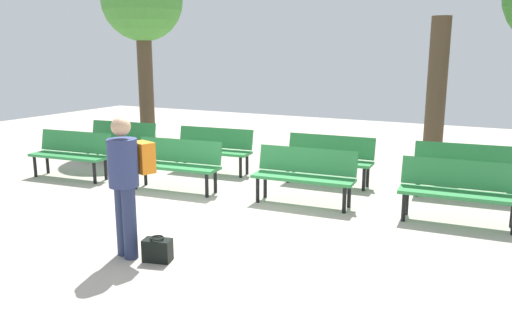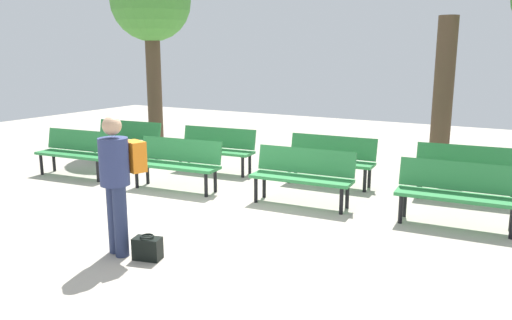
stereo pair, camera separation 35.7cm
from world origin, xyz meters
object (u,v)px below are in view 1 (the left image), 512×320
object	(u,v)px
bench_r0_c0	(72,152)
bench_r0_c1	(176,162)
bench_r1_c2	(329,157)
visitor_with_backpack	(126,178)
bench_r1_c3	(464,167)
handbag	(158,250)
bench_r1_c1	(213,147)
tree_0	(142,5)
bench_r1_c0	(120,139)
bench_r0_c2	(305,173)
tree_1	(436,93)
bench_r0_c3	(459,188)

from	to	relation	value
bench_r0_c0	bench_r0_c1	distance (m)	2.32
bench_r1_c2	visitor_with_backpack	xyz separation A→B (m)	(-0.99, -4.24, 0.43)
bench_r1_c3	handbag	bearing A→B (deg)	-128.09
bench_r1_c1	tree_0	xyz separation A→B (m)	(-3.01, 1.71, 2.98)
bench_r1_c0	bench_r1_c3	xyz separation A→B (m)	(6.90, 0.47, 0.00)
bench_r0_c0	visitor_with_backpack	size ratio (longest dim) A/B	0.99
bench_r0_c1	bench_r1_c1	xyz separation A→B (m)	(-0.15, 1.44, 0.00)
bench_r1_c0	tree_0	distance (m)	3.59
bench_r0_c0	tree_0	bearing A→B (deg)	98.84
visitor_with_backpack	handbag	world-z (taller)	visitor_with_backpack
handbag	bench_r0_c2	bearing A→B (deg)	76.95
bench_r1_c2	handbag	bearing A→B (deg)	-101.07
bench_r0_c0	bench_r1_c0	distance (m)	1.48
handbag	bench_r1_c2	bearing A→B (deg)	81.96
tree_1	bench_r0_c2	bearing A→B (deg)	-110.16
tree_0	bench_r0_c0	bearing A→B (deg)	-75.60
bench_r0_c0	bench_r0_c1	world-z (taller)	same
bench_r0_c0	bench_r0_c1	bearing A→B (deg)	-1.40
bench_r0_c1	bench_r1_c1	bearing A→B (deg)	90.60
bench_r1_c1	visitor_with_backpack	size ratio (longest dim) A/B	0.99
bench_r1_c0	bench_r1_c2	bearing A→B (deg)	-1.96
bench_r1_c0	visitor_with_backpack	size ratio (longest dim) A/B	0.99
bench_r0_c2	bench_r1_c1	size ratio (longest dim) A/B	1.00
bench_r1_c2	tree_0	distance (m)	6.33
bench_r1_c2	handbag	size ratio (longest dim) A/B	4.58
bench_r0_c1	visitor_with_backpack	distance (m)	2.94
bench_r1_c1	bench_r1_c0	bearing A→B (deg)	178.43
bench_r1_c0	tree_1	distance (m)	6.75
bench_r0_c1	handbag	distance (m)	3.10
bench_r0_c2	bench_r0_c3	size ratio (longest dim) A/B	1.00
bench_r0_c0	handbag	xyz separation A→B (m)	(3.92, -2.46, -0.37)
bench_r0_c2	tree_1	size ratio (longest dim) A/B	0.53
bench_r1_c0	tree_0	size ratio (longest dim) A/B	0.36
bench_r1_c0	bench_r1_c3	world-z (taller)	same
bench_r1_c3	visitor_with_backpack	distance (m)	5.50
visitor_with_backpack	bench_r0_c0	bearing A→B (deg)	-15.65
bench_r1_c2	visitor_with_backpack	size ratio (longest dim) A/B	0.98
bench_r1_c0	visitor_with_backpack	distance (m)	5.38
tree_0	tree_1	size ratio (longest dim) A/B	1.49
bench_r0_c1	bench_r1_c2	world-z (taller)	same
tree_1	bench_r1_c2	bearing A→B (deg)	-121.01
bench_r1_c2	tree_0	xyz separation A→B (m)	(-5.37, 1.55, 2.98)
bench_r0_c1	bench_r1_c0	distance (m)	2.75
handbag	bench_r0_c1	bearing A→B (deg)	121.55
tree_0	visitor_with_backpack	size ratio (longest dim) A/B	2.77
tree_0	handbag	distance (m)	8.21
bench_r1_c0	tree_1	world-z (taller)	tree_1
bench_r0_c1	bench_r0_c2	distance (m)	2.29
bench_r0_c1	handbag	world-z (taller)	bench_r0_c1
bench_r0_c3	bench_r1_c2	world-z (taller)	same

